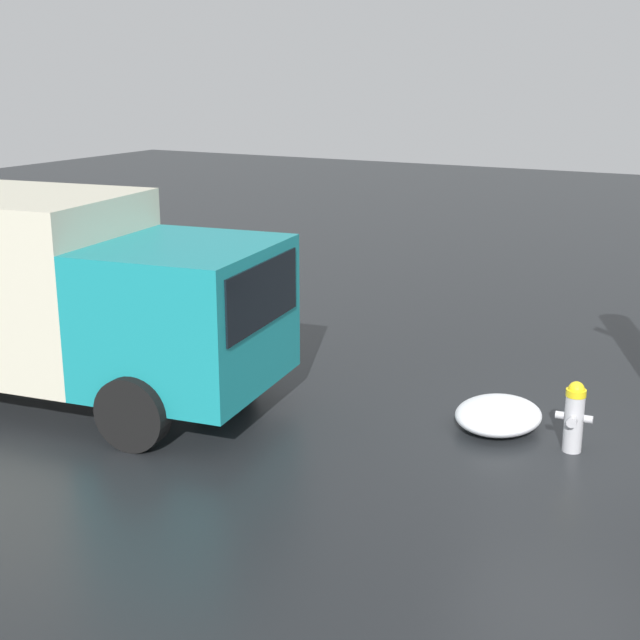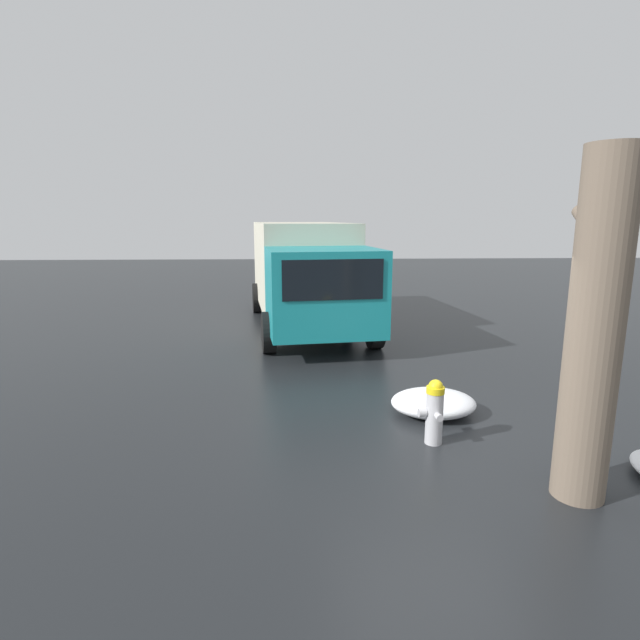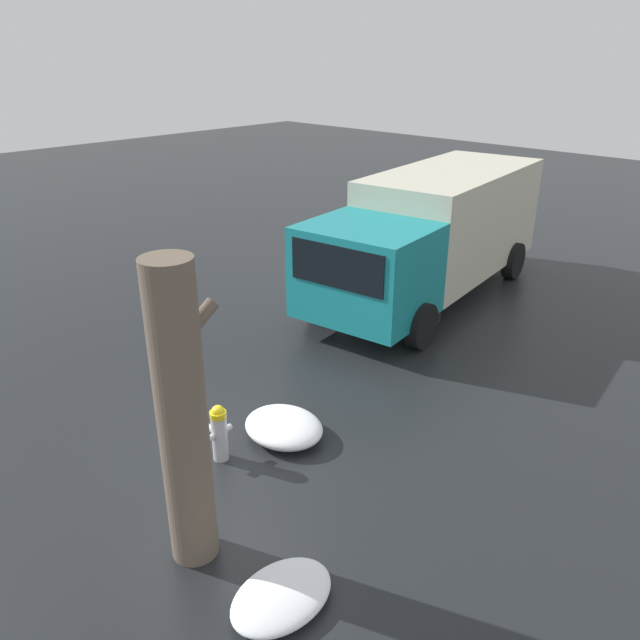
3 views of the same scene
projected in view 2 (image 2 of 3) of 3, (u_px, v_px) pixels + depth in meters
ground_plane at (433, 443)px, 6.47m from camera, size 60.00×60.00×0.00m
fire_hydrant at (434, 411)px, 6.39m from camera, size 0.43×0.33×0.86m
tree_trunk at (595, 330)px, 4.90m from camera, size 0.81×0.53×3.54m
delivery_truck at (305, 270)px, 13.29m from camera, size 7.53×3.35×2.74m
pedestrian at (348, 296)px, 12.17m from camera, size 0.40×0.40×1.83m
snow_pile_curbside at (433, 403)px, 7.40m from camera, size 1.05×1.25×0.35m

